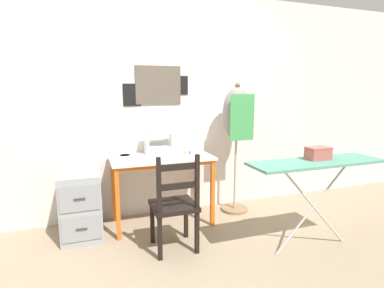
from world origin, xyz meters
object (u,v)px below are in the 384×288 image
fabric_bowl (125,157)px  thread_spool_near_machine (185,153)px  storage_box (318,153)px  ironing_board (317,166)px  sewing_machine (164,141)px  wooden_chair (175,205)px  filing_cabinet (81,203)px  scissors (202,156)px  dress_form (237,120)px  thread_spool_mid_table (190,153)px

fabric_bowl → thread_spool_near_machine: 0.66m
storage_box → ironing_board: bearing=-136.1°
sewing_machine → wooden_chair: sewing_machine is taller
sewing_machine → filing_cabinet: 1.07m
thread_spool_near_machine → filing_cabinet: thread_spool_near_machine is taller
fabric_bowl → scissors: bearing=-6.7°
dress_form → wooden_chair: bearing=-145.7°
thread_spool_near_machine → filing_cabinet: (-1.11, -0.02, -0.44)m
filing_cabinet → ironing_board: ironing_board is taller
fabric_bowl → ironing_board: (1.57, -0.96, 0.01)m
scissors → storage_box: (0.81, -0.82, 0.13)m
sewing_machine → thread_spool_near_machine: bearing=-29.9°
sewing_machine → filing_cabinet: sewing_machine is taller
fabric_bowl → thread_spool_mid_table: bearing=1.5°
thread_spool_near_machine → storage_box: 1.36m
thread_spool_near_machine → dress_form: size_ratio=0.02×
fabric_bowl → thread_spool_mid_table: fabric_bowl is taller
filing_cabinet → dress_form: (1.76, 0.05, 0.78)m
fabric_bowl → dress_form: dress_form is taller
sewing_machine → fabric_bowl: 0.49m
filing_cabinet → storage_box: size_ratio=3.04×
fabric_bowl → thread_spool_near_machine: fabric_bowl is taller
scissors → thread_spool_near_machine: thread_spool_near_machine is taller
thread_spool_near_machine → ironing_board: size_ratio=0.03×
sewing_machine → thread_spool_mid_table: sewing_machine is taller
fabric_bowl → storage_box: bearing=-29.4°
thread_spool_mid_table → wooden_chair: bearing=-120.3°
wooden_chair → ironing_board: 1.32m
filing_cabinet → thread_spool_mid_table: bearing=-0.3°
sewing_machine → dress_form: size_ratio=0.25×
thread_spool_mid_table → filing_cabinet: (-1.16, 0.01, -0.44)m
storage_box → dress_form: bearing=107.7°
filing_cabinet → dress_form: 1.92m
storage_box → scissors: bearing=134.8°
filing_cabinet → storage_box: bearing=-24.3°
scissors → thread_spool_mid_table: size_ratio=3.49×
scissors → thread_spool_near_machine: (-0.15, 0.14, 0.02)m
wooden_chair → fabric_bowl: bearing=122.3°
ironing_board → sewing_machine: bearing=134.9°
thread_spool_mid_table → dress_form: 0.69m
thread_spool_near_machine → sewing_machine: bearing=150.1°
ironing_board → storage_box: size_ratio=5.77×
ironing_board → fabric_bowl: bearing=148.5°
thread_spool_mid_table → storage_box: size_ratio=0.18×
scissors → wooden_chair: bearing=-133.3°
ironing_board → scissors: bearing=131.2°
thread_spool_near_machine → thread_spool_mid_table: bearing=-27.1°
fabric_bowl → storage_box: size_ratio=0.66×
sewing_machine → ironing_board: bearing=-45.1°
dress_form → ironing_board: dress_form is taller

